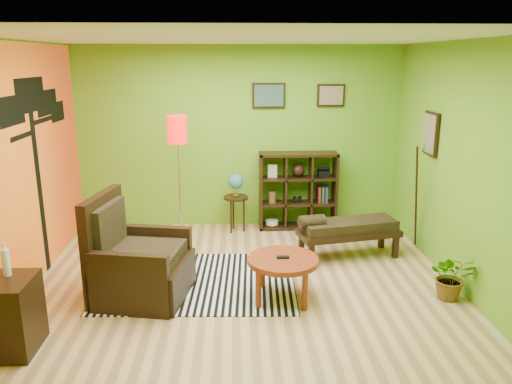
{
  "coord_description": "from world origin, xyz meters",
  "views": [
    {
      "loc": [
        -0.09,
        -5.44,
        2.59
      ],
      "look_at": [
        0.17,
        0.31,
        1.05
      ],
      "focal_mm": 35.0,
      "sensor_mm": 36.0,
      "label": 1
    }
  ],
  "objects_px": {
    "globe_table": "(236,188)",
    "potted_plant": "(451,281)",
    "floor_lamp": "(178,142)",
    "coffee_table": "(283,264)",
    "armchair": "(137,266)",
    "side_cabinet": "(2,315)",
    "bench": "(346,229)",
    "cube_shelf": "(299,191)"
  },
  "relations": [
    {
      "from": "globe_table",
      "to": "potted_plant",
      "type": "height_order",
      "value": "globe_table"
    },
    {
      "from": "floor_lamp",
      "to": "coffee_table",
      "type": "bearing_deg",
      "value": -53.03
    },
    {
      "from": "armchair",
      "to": "side_cabinet",
      "type": "bearing_deg",
      "value": -134.12
    },
    {
      "from": "armchair",
      "to": "coffee_table",
      "type": "bearing_deg",
      "value": -4.98
    },
    {
      "from": "armchair",
      "to": "bench",
      "type": "height_order",
      "value": "armchair"
    },
    {
      "from": "side_cabinet",
      "to": "globe_table",
      "type": "xyz_separation_m",
      "value": [
        2.13,
        3.18,
        0.34
      ]
    },
    {
      "from": "floor_lamp",
      "to": "cube_shelf",
      "type": "relative_size",
      "value": 1.54
    },
    {
      "from": "armchair",
      "to": "side_cabinet",
      "type": "relative_size",
      "value": 1.16
    },
    {
      "from": "cube_shelf",
      "to": "side_cabinet",
      "type": "bearing_deg",
      "value": -133.27
    },
    {
      "from": "coffee_table",
      "to": "potted_plant",
      "type": "distance_m",
      "value": 1.88
    },
    {
      "from": "globe_table",
      "to": "bench",
      "type": "height_order",
      "value": "globe_table"
    },
    {
      "from": "side_cabinet",
      "to": "floor_lamp",
      "type": "relative_size",
      "value": 0.55
    },
    {
      "from": "floor_lamp",
      "to": "cube_shelf",
      "type": "height_order",
      "value": "floor_lamp"
    },
    {
      "from": "bench",
      "to": "globe_table",
      "type": "bearing_deg",
      "value": 142.83
    },
    {
      "from": "floor_lamp",
      "to": "globe_table",
      "type": "bearing_deg",
      "value": 35.76
    },
    {
      "from": "floor_lamp",
      "to": "armchair",
      "type": "bearing_deg",
      "value": -102.1
    },
    {
      "from": "bench",
      "to": "side_cabinet",
      "type": "bearing_deg",
      "value": -150.11
    },
    {
      "from": "floor_lamp",
      "to": "potted_plant",
      "type": "xyz_separation_m",
      "value": [
        3.15,
        -1.79,
        -1.3
      ]
    },
    {
      "from": "cube_shelf",
      "to": "bench",
      "type": "distance_m",
      "value": 1.35
    },
    {
      "from": "side_cabinet",
      "to": "potted_plant",
      "type": "relative_size",
      "value": 1.92
    },
    {
      "from": "globe_table",
      "to": "armchair",
      "type": "bearing_deg",
      "value": -117.74
    },
    {
      "from": "coffee_table",
      "to": "floor_lamp",
      "type": "distance_m",
      "value": 2.4
    },
    {
      "from": "cube_shelf",
      "to": "potted_plant",
      "type": "relative_size",
      "value": 2.29
    },
    {
      "from": "coffee_table",
      "to": "cube_shelf",
      "type": "distance_m",
      "value": 2.46
    },
    {
      "from": "side_cabinet",
      "to": "coffee_table",
      "type": "bearing_deg",
      "value": 18.89
    },
    {
      "from": "cube_shelf",
      "to": "bench",
      "type": "xyz_separation_m",
      "value": [
        0.48,
        -1.24,
        -0.2
      ]
    },
    {
      "from": "bench",
      "to": "cube_shelf",
      "type": "bearing_deg",
      "value": 111.25
    },
    {
      "from": "coffee_table",
      "to": "globe_table",
      "type": "relative_size",
      "value": 0.87
    },
    {
      "from": "bench",
      "to": "armchair",
      "type": "bearing_deg",
      "value": -158.38
    },
    {
      "from": "floor_lamp",
      "to": "cube_shelf",
      "type": "xyz_separation_m",
      "value": [
        1.77,
        0.7,
        -0.9
      ]
    },
    {
      "from": "coffee_table",
      "to": "bench",
      "type": "bearing_deg",
      "value": 50.46
    },
    {
      "from": "armchair",
      "to": "globe_table",
      "type": "xyz_separation_m",
      "value": [
        1.12,
        2.13,
        0.33
      ]
    },
    {
      "from": "armchair",
      "to": "potted_plant",
      "type": "xyz_separation_m",
      "value": [
        3.49,
        -0.23,
        -0.15
      ]
    },
    {
      "from": "side_cabinet",
      "to": "cube_shelf",
      "type": "distance_m",
      "value": 4.55
    },
    {
      "from": "coffee_table",
      "to": "side_cabinet",
      "type": "distance_m",
      "value": 2.78
    },
    {
      "from": "floor_lamp",
      "to": "potted_plant",
      "type": "relative_size",
      "value": 3.53
    },
    {
      "from": "cube_shelf",
      "to": "bench",
      "type": "bearing_deg",
      "value": -68.75
    },
    {
      "from": "potted_plant",
      "to": "cube_shelf",
      "type": "bearing_deg",
      "value": 119.1
    },
    {
      "from": "potted_plant",
      "to": "bench",
      "type": "bearing_deg",
      "value": 125.85
    },
    {
      "from": "globe_table",
      "to": "bench",
      "type": "xyz_separation_m",
      "value": [
        1.46,
        -1.11,
        -0.29
      ]
    },
    {
      "from": "floor_lamp",
      "to": "globe_table",
      "type": "height_order",
      "value": "floor_lamp"
    },
    {
      "from": "globe_table",
      "to": "cube_shelf",
      "type": "height_order",
      "value": "cube_shelf"
    }
  ]
}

